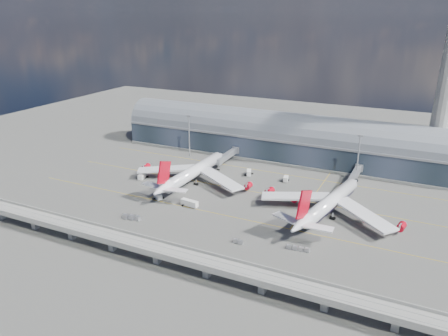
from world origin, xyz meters
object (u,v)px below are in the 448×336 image
at_px(floodlight_mast_right, 358,158).
at_px(service_truck_2, 190,203).
at_px(airliner_left, 192,172).
at_px(control_tower, 447,80).
at_px(service_truck_1, 158,197).
at_px(cargo_train_0, 132,217).
at_px(cargo_train_2, 238,242).
at_px(cargo_train_1, 298,248).
at_px(floodlight_mast_left, 189,135).
at_px(service_truck_0, 143,176).
at_px(service_truck_5, 249,173).
at_px(service_truck_3, 306,222).
at_px(airliner_right, 329,204).
at_px(service_truck_4, 286,179).

relative_size(floodlight_mast_right, service_truck_2, 2.94).
bearing_deg(airliner_left, control_tower, 31.85).
height_order(service_truck_1, cargo_train_0, service_truck_1).
bearing_deg(cargo_train_2, service_truck_2, 50.09).
height_order(airliner_left, cargo_train_1, airliner_left).
relative_size(floodlight_mast_left, service_truck_0, 3.33).
bearing_deg(cargo_train_2, service_truck_5, 11.61).
bearing_deg(cargo_train_1, floodlight_mast_left, 55.13).
xyz_separation_m(floodlight_mast_left, service_truck_3, (89.94, -58.73, -12.09)).
bearing_deg(service_truck_0, floodlight_mast_left, 73.45).
xyz_separation_m(floodlight_mast_right, airliner_left, (-76.36, -38.10, -7.70)).
bearing_deg(service_truck_3, cargo_train_0, -134.47).
bearing_deg(airliner_right, airliner_left, -175.24).
height_order(service_truck_5, cargo_train_0, service_truck_5).
height_order(control_tower, cargo_train_0, control_tower).
bearing_deg(control_tower, airliner_right, -117.96).
bearing_deg(service_truck_4, service_truck_3, -72.09).
distance_m(airliner_left, service_truck_3, 69.57).
height_order(control_tower, service_truck_5, control_tower).
bearing_deg(cargo_train_1, cargo_train_2, 108.52).
distance_m(control_tower, airliner_right, 95.15).
bearing_deg(service_truck_5, service_truck_3, -65.84).
bearing_deg(cargo_train_0, service_truck_1, 13.96).
distance_m(service_truck_2, cargo_train_1, 58.48).
distance_m(service_truck_4, cargo_train_0, 84.80).
bearing_deg(airliner_left, service_truck_4, 29.52).
xyz_separation_m(floodlight_mast_left, service_truck_5, (45.69, -14.78, -12.19)).
height_order(service_truck_1, service_truck_5, service_truck_1).
height_order(control_tower, cargo_train_1, control_tower).
bearing_deg(floodlight_mast_right, floodlight_mast_left, 180.00).
relative_size(floodlight_mast_left, service_truck_3, 3.85).
distance_m(cargo_train_1, cargo_train_2, 22.93).
distance_m(airliner_right, service_truck_1, 78.99).
height_order(floodlight_mast_left, cargo_train_2, floodlight_mast_left).
bearing_deg(floodlight_mast_right, service_truck_5, -164.78).
relative_size(airliner_left, service_truck_4, 13.42).
height_order(floodlight_mast_right, service_truck_4, floodlight_mast_right).
bearing_deg(service_truck_1, cargo_train_2, -81.75).
bearing_deg(service_truck_2, airliner_right, -66.27).
bearing_deg(service_truck_3, control_tower, 86.42).
distance_m(service_truck_0, cargo_train_0, 48.56).
relative_size(airliner_left, service_truck_0, 8.80).
xyz_separation_m(floodlight_mast_left, service_truck_4, (66.70, -14.85, -12.24)).
relative_size(control_tower, floodlight_mast_left, 4.01).
distance_m(airliner_right, cargo_train_0, 85.54).
bearing_deg(service_truck_5, control_tower, 4.56).
height_order(control_tower, airliner_left, control_tower).
height_order(service_truck_0, service_truck_1, service_truck_0).
bearing_deg(cargo_train_1, service_truck_2, 79.79).
relative_size(service_truck_3, service_truck_4, 1.32).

